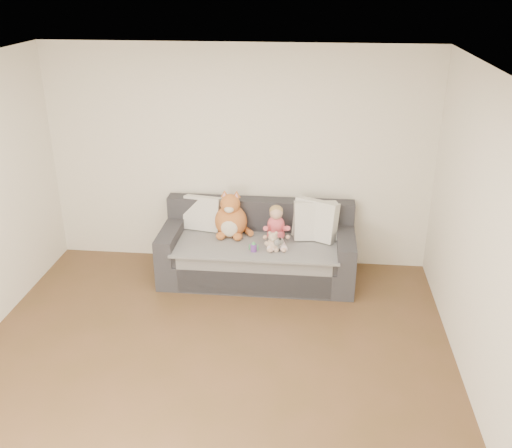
{
  "coord_description": "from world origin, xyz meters",
  "views": [
    {
      "loc": [
        0.86,
        -3.82,
        3.27
      ],
      "look_at": [
        0.27,
        1.87,
        0.75
      ],
      "focal_mm": 40.0,
      "sensor_mm": 36.0,
      "label": 1
    }
  ],
  "objects_px": {
    "sofa": "(258,252)",
    "teddy_bear": "(273,243)",
    "sippy_cup": "(254,246)",
    "toddler": "(276,227)",
    "plush_cat": "(231,219)"
  },
  "relations": [
    {
      "from": "plush_cat",
      "to": "teddy_bear",
      "type": "bearing_deg",
      "value": -33.93
    },
    {
      "from": "sofa",
      "to": "toddler",
      "type": "height_order",
      "value": "toddler"
    },
    {
      "from": "teddy_bear",
      "to": "sippy_cup",
      "type": "bearing_deg",
      "value": -170.87
    },
    {
      "from": "toddler",
      "to": "teddy_bear",
      "type": "height_order",
      "value": "toddler"
    },
    {
      "from": "sofa",
      "to": "teddy_bear",
      "type": "distance_m",
      "value": 0.42
    },
    {
      "from": "sofa",
      "to": "sippy_cup",
      "type": "distance_m",
      "value": 0.39
    },
    {
      "from": "sofa",
      "to": "sippy_cup",
      "type": "relative_size",
      "value": 18.54
    },
    {
      "from": "sofa",
      "to": "sippy_cup",
      "type": "bearing_deg",
      "value": -92.48
    },
    {
      "from": "sofa",
      "to": "sippy_cup",
      "type": "height_order",
      "value": "sofa"
    },
    {
      "from": "sippy_cup",
      "to": "teddy_bear",
      "type": "bearing_deg",
      "value": 13.4
    },
    {
      "from": "teddy_bear",
      "to": "sofa",
      "type": "bearing_deg",
      "value": 121.87
    },
    {
      "from": "plush_cat",
      "to": "teddy_bear",
      "type": "xyz_separation_m",
      "value": [
        0.51,
        -0.35,
        -0.12
      ]
    },
    {
      "from": "toddler",
      "to": "plush_cat",
      "type": "height_order",
      "value": "plush_cat"
    },
    {
      "from": "plush_cat",
      "to": "sippy_cup",
      "type": "distance_m",
      "value": 0.53
    },
    {
      "from": "sofa",
      "to": "teddy_bear",
      "type": "xyz_separation_m",
      "value": [
        0.19,
        -0.26,
        0.26
      ]
    }
  ]
}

